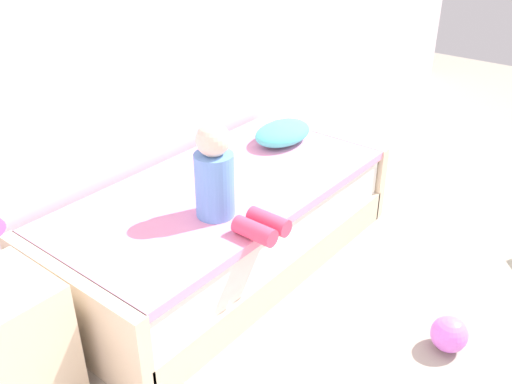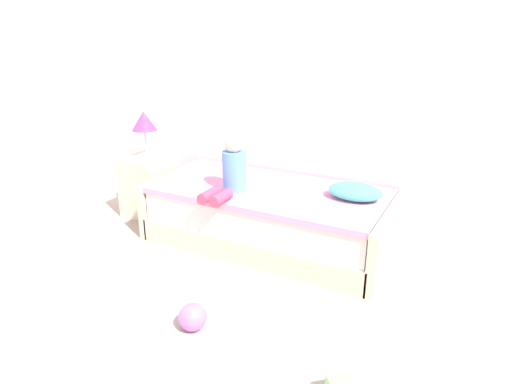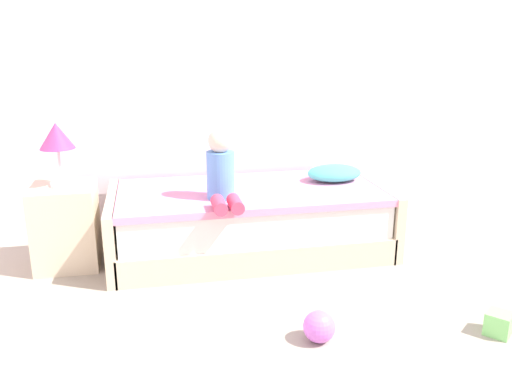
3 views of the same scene
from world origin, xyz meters
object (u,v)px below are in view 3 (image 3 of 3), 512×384
object	(u,v)px
table_lamp	(57,139)
bed	(250,221)
child_figure	(222,172)
toy_ball	(319,327)
nightstand	(66,226)
pillow	(334,173)
toy_block	(499,324)

from	to	relation	value
table_lamp	bed	bearing A→B (deg)	-0.27
bed	child_figure	distance (m)	0.57
toy_ball	nightstand	bearing A→B (deg)	137.68
pillow	toy_ball	distance (m)	1.63
table_lamp	child_figure	bearing A→B (deg)	-11.96
pillow	toy_block	world-z (taller)	pillow
nightstand	toy_ball	bearing A→B (deg)	-42.32
bed	nightstand	world-z (taller)	nightstand
table_lamp	child_figure	size ratio (longest dim) A/B	0.88
nightstand	toy_ball	distance (m)	2.01
table_lamp	toy_ball	size ratio (longest dim) A/B	2.53
nightstand	table_lamp	size ratio (longest dim) A/B	1.33
pillow	bed	bearing A→B (deg)	-172.01
pillow	nightstand	bearing A→B (deg)	-177.40
pillow	toy_ball	world-z (taller)	pillow
table_lamp	toy_ball	world-z (taller)	table_lamp
bed	pillow	distance (m)	0.79
child_figure	toy_ball	size ratio (longest dim) A/B	2.86
toy_ball	toy_block	distance (m)	1.02
child_figure	toy_block	size ratio (longest dim) A/B	3.85
child_figure	pillow	xyz separation A→B (m)	(0.95, 0.33, -0.14)
toy_ball	bed	bearing A→B (deg)	95.54
bed	nightstand	xyz separation A→B (m)	(-1.35, 0.01, 0.05)
table_lamp	toy_ball	distance (m)	2.17
bed	table_lamp	size ratio (longest dim) A/B	4.69
table_lamp	toy_ball	xyz separation A→B (m)	(1.48, -1.35, -0.85)
bed	nightstand	size ratio (longest dim) A/B	3.52
bed	nightstand	distance (m)	1.35
nightstand	child_figure	world-z (taller)	child_figure
table_lamp	nightstand	bearing A→B (deg)	0.00
pillow	toy_ball	xyz separation A→B (m)	(-0.58, -1.44, -0.48)
toy_ball	child_figure	bearing A→B (deg)	108.49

